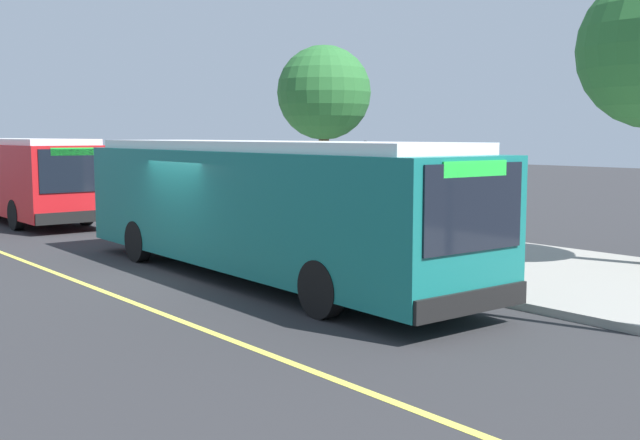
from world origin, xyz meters
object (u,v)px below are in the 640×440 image
transit_bus_main (259,204)px  pedestrian_commuter (280,206)px  waiting_bench (388,228)px  transit_bus_second (18,175)px  route_sign_post (365,185)px

transit_bus_main → pedestrian_commuter: size_ratio=7.19×
transit_bus_main → waiting_bench: size_ratio=7.59×
transit_bus_second → route_sign_post: (16.15, 2.45, 0.34)m
transit_bus_second → pedestrian_commuter: bearing=16.0°
transit_bus_main → pedestrian_commuter: transit_bus_main is taller
route_sign_post → waiting_bench: bearing=125.9°
transit_bus_main → waiting_bench: (-1.00, 4.84, -0.99)m
waiting_bench → pedestrian_commuter: size_ratio=0.95×
route_sign_post → transit_bus_second: bearing=-171.4°
transit_bus_main → route_sign_post: (0.82, 2.32, 0.34)m
route_sign_post → pedestrian_commuter: route_sign_post is taller
pedestrian_commuter → route_sign_post: bearing=-11.5°
route_sign_post → pedestrian_commuter: (-4.45, 0.91, -0.84)m
transit_bus_second → route_sign_post: bearing=8.6°
pedestrian_commuter → waiting_bench: bearing=31.6°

